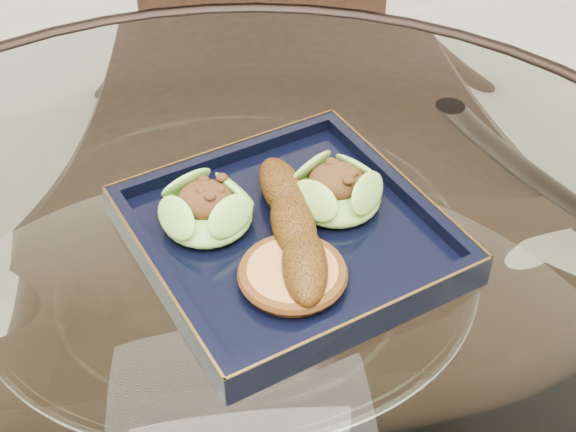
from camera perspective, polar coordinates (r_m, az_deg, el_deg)
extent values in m
cylinder|color=white|center=(0.74, -3.92, -5.90)|extent=(1.10, 1.10, 0.01)
torus|color=black|center=(0.74, -3.92, -5.90)|extent=(1.13, 1.13, 0.02)
cylinder|color=black|center=(1.24, 9.07, -7.05)|extent=(0.04, 0.04, 0.75)
cylinder|color=black|center=(1.24, -17.16, -9.12)|extent=(0.04, 0.04, 0.75)
cube|color=black|center=(1.30, -1.10, 1.12)|extent=(0.42, 0.42, 0.04)
cylinder|color=black|center=(1.36, -8.04, -11.83)|extent=(0.03, 0.03, 0.44)
cylinder|color=black|center=(1.37, 6.99, -10.92)|extent=(0.03, 0.03, 0.44)
cylinder|color=black|center=(1.59, -7.72, -1.63)|extent=(0.03, 0.03, 0.44)
cylinder|color=black|center=(1.60, 4.87, -0.95)|extent=(0.03, 0.03, 0.44)
cube|color=black|center=(0.77, 0.00, -1.66)|extent=(0.35, 0.35, 0.02)
ellipsoid|color=#549A2C|center=(0.76, -5.81, 0.32)|extent=(0.10, 0.10, 0.03)
ellipsoid|color=olive|center=(0.78, 3.45, 1.68)|extent=(0.11, 0.11, 0.03)
ellipsoid|color=#573009|center=(0.74, 0.39, -0.71)|extent=(0.05, 0.19, 0.04)
cylinder|color=#B67D3C|center=(0.71, 0.33, -4.24)|extent=(0.11, 0.11, 0.02)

